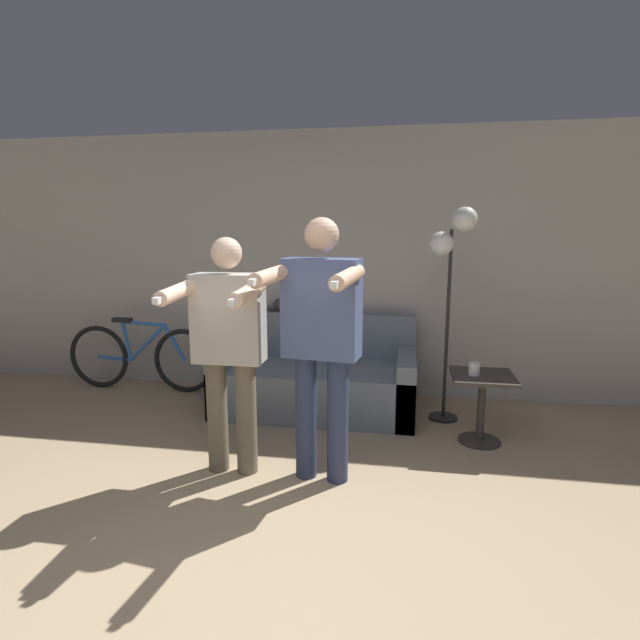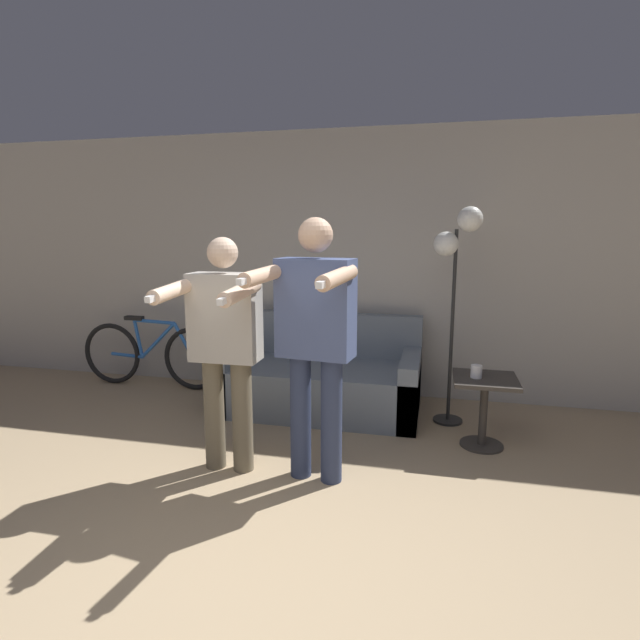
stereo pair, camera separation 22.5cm
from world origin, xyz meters
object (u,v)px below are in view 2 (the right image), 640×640
(floor_lamp, at_px, (457,252))
(side_table, at_px, (484,397))
(person_right, at_px, (315,332))
(cup, at_px, (476,371))
(person_left, at_px, (224,339))
(bicycle, at_px, (152,355))
(couch, at_px, (322,380))
(cat, at_px, (297,303))

(floor_lamp, height_order, side_table, floor_lamp)
(person_right, bearing_deg, cup, 43.70)
(floor_lamp, relative_size, side_table, 3.35)
(person_left, relative_size, bicycle, 0.99)
(cup, bearing_deg, person_right, -143.56)
(couch, height_order, person_left, person_left)
(person_left, bearing_deg, person_right, -0.21)
(side_table, bearing_deg, person_right, -144.79)
(person_right, relative_size, cup, 17.86)
(cat, distance_m, cup, 1.92)
(person_right, distance_m, floor_lamp, 1.61)
(floor_lamp, xyz_separation_m, bicycle, (-3.05, 0.30, -1.12))
(couch, relative_size, floor_lamp, 0.98)
(side_table, bearing_deg, cup, -168.17)
(cup, distance_m, bicycle, 3.32)
(couch, distance_m, cup, 1.47)
(person_left, distance_m, cat, 1.69)
(floor_lamp, bearing_deg, side_table, -62.51)
(floor_lamp, height_order, bicycle, floor_lamp)
(person_left, xyz_separation_m, person_right, (0.62, 0.00, 0.08))
(couch, distance_m, person_left, 1.53)
(person_right, xyz_separation_m, bicycle, (-2.16, 1.56, -0.66))
(person_left, height_order, side_table, person_left)
(cat, relative_size, floor_lamp, 0.24)
(side_table, height_order, bicycle, bicycle)
(cat, height_order, side_table, cat)
(couch, bearing_deg, bicycle, 173.20)
(cat, xyz_separation_m, bicycle, (-1.56, -0.13, -0.58))
(cat, xyz_separation_m, side_table, (1.73, -0.89, -0.54))
(cup, xyz_separation_m, bicycle, (-3.22, 0.77, -0.25))
(person_left, bearing_deg, side_table, 24.16)
(person_left, distance_m, cup, 1.88)
(couch, height_order, person_right, person_right)
(cat, bearing_deg, side_table, -27.39)
(cat, height_order, bicycle, cat)
(person_right, bearing_deg, person_left, -172.52)
(side_table, bearing_deg, cat, 152.61)
(side_table, xyz_separation_m, cup, (-0.07, -0.01, 0.20))
(person_left, height_order, floor_lamp, floor_lamp)
(person_right, distance_m, cat, 1.80)
(couch, relative_size, side_table, 3.28)
(couch, xyz_separation_m, person_right, (0.26, -1.33, 0.74))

